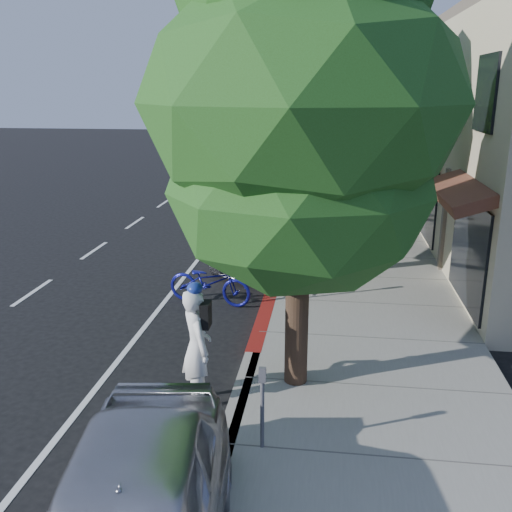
% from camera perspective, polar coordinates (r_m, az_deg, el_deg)
% --- Properties ---
extents(ground, '(120.00, 120.00, 0.00)m').
position_cam_1_polar(ground, '(12.25, 0.32, -8.19)').
color(ground, black).
rests_on(ground, ground).
extents(sidewalk, '(4.60, 56.00, 0.15)m').
position_cam_1_polar(sidewalk, '(19.72, 9.93, 1.45)').
color(sidewalk, gray).
rests_on(sidewalk, ground).
extents(curb, '(0.30, 56.00, 0.15)m').
position_cam_1_polar(curb, '(19.75, 3.25, 1.70)').
color(curb, '#9E998E').
rests_on(curb, ground).
extents(curb_red_segment, '(0.32, 4.00, 0.15)m').
position_cam_1_polar(curb_red_segment, '(13.13, 0.88, -6.08)').
color(curb_red_segment, maroon).
rests_on(curb_red_segment, ground).
extents(storefront_building, '(10.00, 36.00, 7.00)m').
position_cam_1_polar(storefront_building, '(30.22, 23.85, 12.10)').
color(storefront_building, '#B9AF8E').
rests_on(storefront_building, ground).
extents(street_tree_0, '(5.03, 5.03, 7.83)m').
position_cam_1_polar(street_tree_0, '(9.06, 4.56, 14.33)').
color(street_tree_0, black).
rests_on(street_tree_0, ground).
extents(street_tree_1, '(5.30, 5.30, 8.00)m').
position_cam_1_polar(street_tree_1, '(15.05, 5.88, 15.42)').
color(street_tree_1, black).
rests_on(street_tree_1, ground).
extents(street_tree_2, '(4.16, 4.16, 7.08)m').
position_cam_1_polar(street_tree_2, '(21.06, 6.40, 14.48)').
color(street_tree_2, black).
rests_on(street_tree_2, ground).
extents(street_tree_3, '(4.36, 4.36, 7.86)m').
position_cam_1_polar(street_tree_3, '(27.05, 6.77, 16.07)').
color(street_tree_3, black).
rests_on(street_tree_3, ground).
extents(street_tree_4, '(4.39, 4.39, 6.81)m').
position_cam_1_polar(street_tree_4, '(33.06, 6.92, 14.74)').
color(street_tree_4, black).
rests_on(street_tree_4, ground).
extents(street_tree_5, '(4.68, 4.68, 7.85)m').
position_cam_1_polar(street_tree_5, '(39.05, 7.10, 16.06)').
color(street_tree_5, black).
rests_on(street_tree_5, ground).
extents(cyclist, '(0.78, 0.88, 2.02)m').
position_cam_1_polar(cyclist, '(9.56, -5.93, -9.05)').
color(cyclist, white).
rests_on(cyclist, ground).
extents(bicycle, '(2.22, 1.14, 1.11)m').
position_cam_1_polar(bicycle, '(13.97, -4.65, -2.61)').
color(bicycle, navy).
rests_on(bicycle, ground).
extents(silver_suv, '(3.40, 6.72, 1.82)m').
position_cam_1_polar(silver_suv, '(17.73, 1.20, 2.79)').
color(silver_suv, silver).
rests_on(silver_suv, ground).
extents(dark_sedan, '(1.78, 4.40, 1.42)m').
position_cam_1_polar(dark_sedan, '(24.98, -0.48, 6.37)').
color(dark_sedan, black).
rests_on(dark_sedan, ground).
extents(white_pickup, '(2.53, 6.03, 1.74)m').
position_cam_1_polar(white_pickup, '(26.51, 1.96, 7.30)').
color(white_pickup, silver).
rests_on(white_pickup, ground).
extents(dark_suv_far, '(1.86, 4.48, 1.52)m').
position_cam_1_polar(dark_suv_far, '(34.72, 1.57, 9.32)').
color(dark_suv_far, black).
rests_on(dark_suv_far, ground).
extents(pedestrian, '(1.08, 1.08, 1.77)m').
position_cam_1_polar(pedestrian, '(23.14, 9.62, 6.13)').
color(pedestrian, black).
rests_on(pedestrian, sidewalk).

